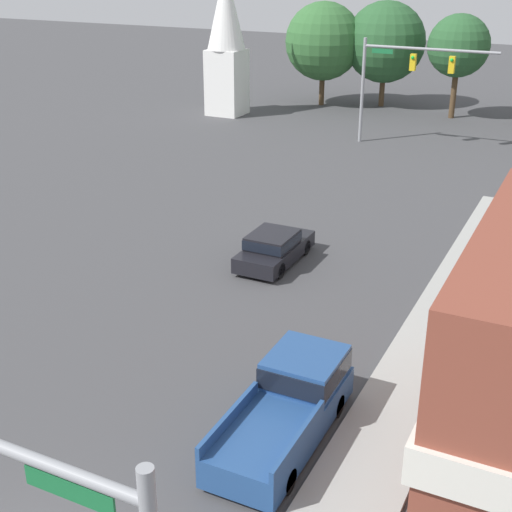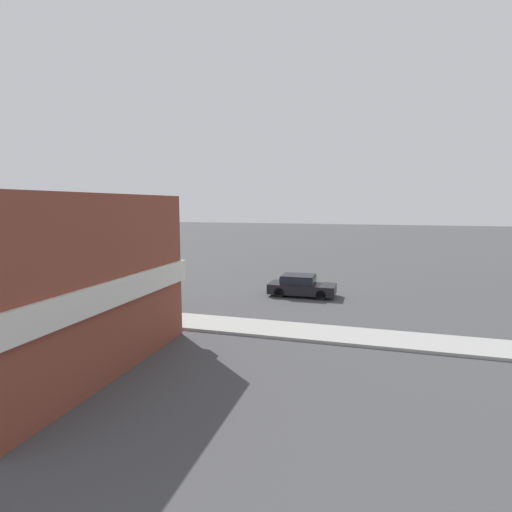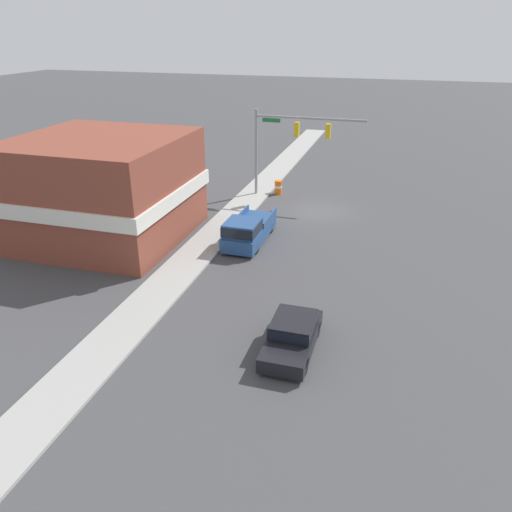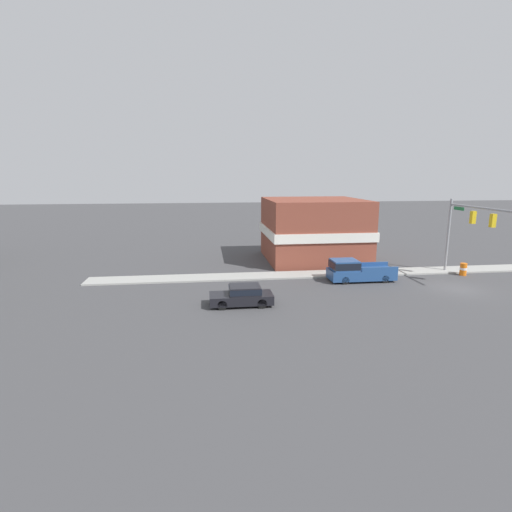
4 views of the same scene
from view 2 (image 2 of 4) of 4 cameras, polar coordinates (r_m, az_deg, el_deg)
name	(u,v)px [view 2 (image 2 of 4)]	position (r m, az deg, el deg)	size (l,w,h in m)	color
ground_plane	(64,287)	(32.82, -25.75, -3.95)	(200.00, 200.00, 0.00)	#424244
car_lead	(301,285)	(26.65, 6.39, -4.13)	(1.88, 4.37, 1.41)	black
pickup_truck_parked	(121,289)	(25.70, -18.73, -4.51)	(2.07, 5.59, 1.87)	black
corner_brick_building	(2,281)	(17.80, -32.55, -3.03)	(10.17, 10.13, 6.41)	brown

